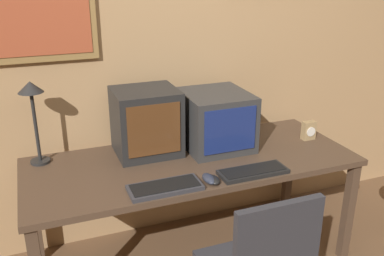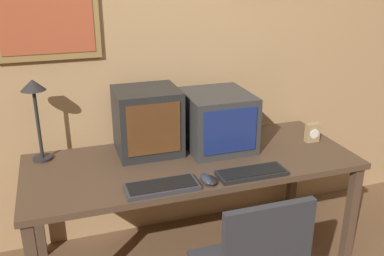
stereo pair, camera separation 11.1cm
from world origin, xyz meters
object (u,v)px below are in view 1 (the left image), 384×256
at_px(monitor_left, 146,122).
at_px(mouse_far_corner, 209,179).
at_px(monitor_right, 215,120).
at_px(mouse_near_keyboard, 213,180).
at_px(keyboard_side, 253,171).
at_px(desk_lamp, 32,101).
at_px(keyboard_main, 165,187).
at_px(desk_clock, 309,131).

distance_m(monitor_left, mouse_far_corner, 0.57).
bearing_deg(monitor_right, mouse_near_keyboard, -114.98).
bearing_deg(keyboard_side, monitor_right, 95.17).
height_order(monitor_left, desk_lamp, desk_lamp).
height_order(keyboard_main, mouse_near_keyboard, mouse_near_keyboard).
relative_size(keyboard_main, mouse_far_corner, 3.20).
bearing_deg(mouse_near_keyboard, mouse_far_corner, 145.73).
xyz_separation_m(keyboard_side, mouse_far_corner, (-0.27, -0.00, 0.01)).
bearing_deg(keyboard_main, keyboard_side, -0.40).
bearing_deg(monitor_right, keyboard_side, -84.83).
relative_size(desk_clock, desk_lamp, 0.25).
bearing_deg(monitor_left, desk_lamp, 172.79).
relative_size(monitor_left, mouse_near_keyboard, 3.69).
xyz_separation_m(monitor_left, desk_clock, (1.05, -0.18, -0.14)).
xyz_separation_m(monitor_right, mouse_far_corner, (-0.23, -0.44, -0.16)).
relative_size(monitor_left, desk_clock, 3.22).
height_order(mouse_far_corner, desk_lamp, desk_lamp).
bearing_deg(keyboard_side, mouse_near_keyboard, -176.41).
distance_m(keyboard_main, desk_lamp, 0.89).
bearing_deg(monitor_left, mouse_near_keyboard, -66.68).
relative_size(keyboard_main, keyboard_side, 0.98).
height_order(monitor_left, mouse_far_corner, monitor_left).
distance_m(monitor_left, desk_clock, 1.08).
bearing_deg(desk_clock, desk_lamp, 171.08).
relative_size(monitor_right, keyboard_side, 1.12).
bearing_deg(desk_clock, monitor_right, 168.81).
xyz_separation_m(keyboard_side, mouse_near_keyboard, (-0.25, -0.02, 0.00)).
bearing_deg(keyboard_main, mouse_far_corner, -1.38).
xyz_separation_m(monitor_left, desk_lamp, (-0.63, 0.08, 0.18)).
distance_m(mouse_near_keyboard, mouse_far_corner, 0.02).
bearing_deg(desk_lamp, keyboard_side, -27.68).
xyz_separation_m(monitor_left, mouse_near_keyboard, (0.22, -0.51, -0.18)).
distance_m(monitor_right, desk_lamp, 1.08).
xyz_separation_m(monitor_right, desk_lamp, (-1.05, 0.14, 0.20)).
bearing_deg(desk_lamp, keyboard_main, -44.35).
bearing_deg(desk_lamp, monitor_left, -7.21).
distance_m(monitor_right, desk_clock, 0.64).
distance_m(desk_clock, desk_lamp, 1.72).
xyz_separation_m(keyboard_main, desk_lamp, (-0.58, 0.57, 0.36)).
bearing_deg(monitor_left, desk_clock, -9.93).
xyz_separation_m(monitor_left, keyboard_main, (-0.04, -0.49, -0.19)).
bearing_deg(keyboard_main, desk_clock, 15.70).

